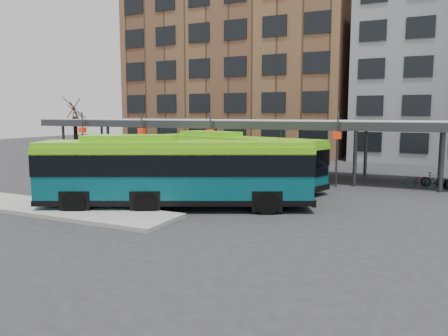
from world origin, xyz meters
The scene contains 7 objects.
ground centered at (0.00, 0.00, 0.00)m, with size 120.00×120.00×0.00m, color #28282B.
boarding_island centered at (-5.50, -3.00, 0.09)m, with size 14.00×3.00×0.18m, color gray.
canopy centered at (-0.06, 12.87, 3.91)m, with size 40.00×6.53×4.80m.
tree centered at (-18.00, 12.00, 2.43)m, with size 1.64×1.64×5.60m.
building_brick centered at (-10.00, 32.00, 11.00)m, with size 26.00×14.00×22.00m, color brown.
bus_front centered at (0.05, -0.09, 1.89)m, with size 13.08×8.19×3.63m.
bus_rear centered at (-0.29, 7.62, 1.80)m, with size 12.76×6.33×3.46m.
Camera 1 is at (11.32, -18.22, 4.67)m, focal length 35.00 mm.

